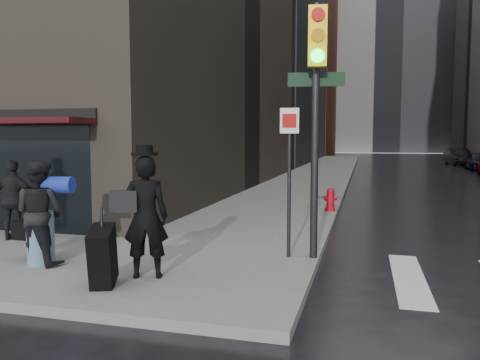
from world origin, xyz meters
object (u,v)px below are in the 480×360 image
object	(u,v)px
fire_hydrant	(330,201)
parked_car_5	(459,157)
parked_car_4	(478,161)
man_jeans	(40,212)
traffic_light	(314,96)
man_greycoat	(14,200)
man_overcoat	(137,223)

from	to	relation	value
fire_hydrant	parked_car_5	world-z (taller)	parked_car_5
fire_hydrant	parked_car_4	xyz separation A→B (m)	(9.00, 23.70, 0.20)
man_jeans	fire_hydrant	bearing A→B (deg)	-116.82
traffic_light	man_greycoat	bearing A→B (deg)	170.81
man_jeans	fire_hydrant	xyz separation A→B (m)	(4.33, 7.22, -0.58)
man_overcoat	parked_car_4	world-z (taller)	man_overcoat
traffic_light	parked_car_5	world-z (taller)	traffic_light
man_greycoat	parked_car_4	xyz separation A→B (m)	(15.15, 29.41, -0.33)
man_greycoat	parked_car_5	bearing A→B (deg)	-124.63
man_jeans	traffic_light	world-z (taller)	traffic_light
man_overcoat	traffic_light	size ratio (longest dim) A/B	0.47
parked_car_4	man_jeans	bearing A→B (deg)	-112.96
parked_car_5	traffic_light	bearing A→B (deg)	-108.37
man_greycoat	traffic_light	distance (m)	6.55
fire_hydrant	parked_car_5	bearing A→B (deg)	73.65
parked_car_4	parked_car_5	xyz separation A→B (m)	(-0.26, 6.07, 0.06)
fire_hydrant	parked_car_4	bearing A→B (deg)	69.21
man_jeans	man_greycoat	size ratio (longest dim) A/B	1.05
traffic_light	parked_car_4	distance (m)	30.80
traffic_light	parked_car_4	bearing A→B (deg)	63.66
man_overcoat	parked_car_4	distance (m)	33.27
traffic_light	fire_hydrant	distance (m)	6.23
fire_hydrant	parked_car_5	xyz separation A→B (m)	(8.73, 29.77, 0.26)
man_overcoat	parked_car_5	size ratio (longest dim) A/B	0.47
man_jeans	man_greycoat	bearing A→B (deg)	-35.33
man_overcoat	traffic_light	xyz separation A→B (m)	(2.41, 1.89, 2.00)
fire_hydrant	parked_car_4	size ratio (longest dim) A/B	0.18
man_greycoat	parked_car_4	world-z (taller)	man_greycoat
man_overcoat	man_jeans	distance (m)	2.03
parked_car_5	fire_hydrant	bearing A→B (deg)	-111.00
man_greycoat	fire_hydrant	world-z (taller)	man_greycoat
man_overcoat	parked_car_5	xyz separation A→B (m)	(11.07, 37.35, -0.30)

